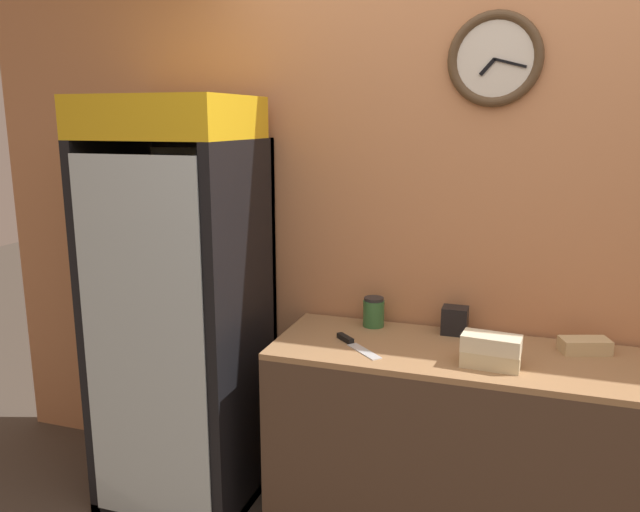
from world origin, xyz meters
TOP-DOWN VIEW (x-y plane):
  - wall_back at (-0.00, 1.16)m, footprint 5.20×0.10m
  - prep_counter at (0.00, 0.83)m, footprint 1.75×0.56m
  - beverage_cooler at (-1.37, 0.84)m, footprint 0.68×0.64m
  - sandwich_stack_bottom at (0.01, 0.71)m, footprint 0.22×0.12m
  - sandwich_stack_middle at (0.01, 0.71)m, footprint 0.23×0.13m
  - sandwich_flat_left at (0.36, 0.98)m, footprint 0.21×0.15m
  - chefs_knife at (-0.55, 0.77)m, footprint 0.24×0.22m
  - condiment_jar at (-0.52, 1.03)m, footprint 0.10×0.10m
  - napkin_dispenser at (-0.16, 1.04)m, footprint 0.11×0.09m

SIDE VIEW (x-z plane):
  - prep_counter at x=0.00m, z-range 0.00..0.86m
  - chefs_knife at x=-0.55m, z-range 0.86..0.88m
  - sandwich_flat_left at x=0.36m, z-range 0.86..0.92m
  - sandwich_stack_bottom at x=0.01m, z-range 0.86..0.92m
  - napkin_dispenser at x=-0.16m, z-range 0.86..0.98m
  - condiment_jar at x=-0.52m, z-range 0.86..0.99m
  - sandwich_stack_middle at x=0.01m, z-range 0.92..0.99m
  - beverage_cooler at x=-1.37m, z-range 0.08..1.95m
  - wall_back at x=0.00m, z-range 0.01..2.71m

